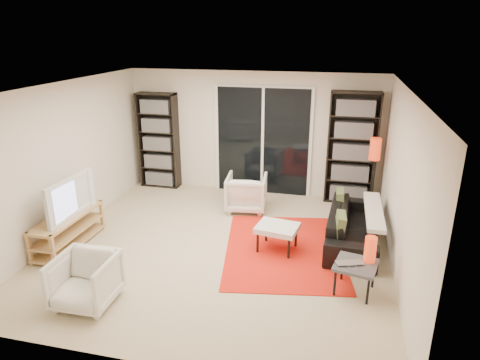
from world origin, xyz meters
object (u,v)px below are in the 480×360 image
sofa (354,226)px  bookshelf_right (352,149)px  bookshelf_left (159,141)px  side_table (356,267)px  floor_lamp (374,157)px  ottoman (277,229)px  armchair_front (85,281)px  armchair_back (246,193)px  tv_stand (69,230)px

sofa → bookshelf_right: bearing=5.7°
bookshelf_left → side_table: size_ratio=3.28×
bookshelf_right → floor_lamp: 0.65m
bookshelf_left → floor_lamp: size_ratio=1.39×
bookshelf_left → ottoman: (2.82, -2.22, -0.63)m
bookshelf_right → armchair_front: bearing=-126.9°
ottoman → side_table: 1.40m
bookshelf_right → ottoman: bookshelf_right is taller
sofa → side_table: bearing=-176.8°
ottoman → side_table: bearing=-37.5°
bookshelf_right → ottoman: 2.55m
sofa → armchair_front: 3.92m
armchair_back → ottoman: 1.59m
bookshelf_left → tv_stand: size_ratio=1.44×
bookshelf_right → ottoman: size_ratio=3.16×
armchair_back → floor_lamp: 2.32m
armchair_front → ottoman: size_ratio=1.05×
sofa → bookshelf_left: bearing=69.6°
armchair_front → ottoman: (2.03, 1.85, 0.03)m
sofa → side_table: size_ratio=3.19×
side_table → floor_lamp: bearing=83.4°
bookshelf_right → armchair_back: size_ratio=2.90×
armchair_back → armchair_front: (-1.25, -3.24, -0.01)m
armchair_front → tv_stand: bearing=129.7°
bookshelf_right → tv_stand: size_ratio=1.55×
bookshelf_left → tv_stand: bearing=-96.0°
floor_lamp → armchair_front: bearing=-134.1°
sofa → floor_lamp: floor_lamp is taller
sofa → armchair_back: armchair_back is taller
armchair_back → ottoman: armchair_back is taller
armchair_front → side_table: 3.29m
armchair_back → sofa: bearing=148.9°
bookshelf_right → sofa: bookshelf_right is taller
tv_stand → bookshelf_right: bearing=34.1°
bookshelf_left → armchair_back: bookshelf_left is taller
bookshelf_left → ottoman: size_ratio=2.94×
ottoman → tv_stand: bearing=-169.3°
tv_stand → armchair_front: armchair_front is taller
tv_stand → sofa: (4.22, 1.10, 0.01)m
armchair_front → sofa: bearing=35.9°
bookshelf_left → floor_lamp: 4.25m
side_table → floor_lamp: 2.65m
ottoman → bookshelf_left: bearing=141.7°
bookshelf_right → tv_stand: bearing=-145.9°
armchair_back → ottoman: bearing=113.3°
sofa → floor_lamp: 1.45m
bookshelf_left → armchair_front: 4.20m
bookshelf_right → side_table: bearing=-88.6°
side_table → floor_lamp: floor_lamp is taller
floor_lamp → sofa: bearing=-103.9°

